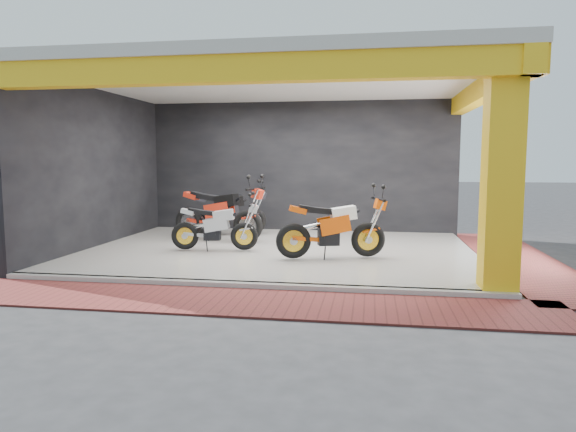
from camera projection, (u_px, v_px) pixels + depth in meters
name	position (u px, v px, depth m)	size (l,w,h in m)	color
ground	(259.00, 274.00, 8.89)	(80.00, 80.00, 0.00)	#2D2D30
showroom_floor	(279.00, 251.00, 10.85)	(8.00, 6.00, 0.10)	silver
showroom_ceiling	(279.00, 80.00, 10.46)	(8.40, 6.40, 0.20)	beige
back_wall	(300.00, 168.00, 13.71)	(8.20, 0.20, 3.50)	black
left_wall	(97.00, 170.00, 11.31)	(0.20, 6.20, 3.50)	black
corner_column	(502.00, 175.00, 7.37)	(0.50, 0.50, 3.50)	yellow
header_beam_front	(243.00, 69.00, 7.55)	(8.40, 0.30, 0.40)	yellow
header_beam_right	(483.00, 90.00, 9.86)	(0.30, 6.40, 0.40)	yellow
floor_kerb	(245.00, 285.00, 7.88)	(8.00, 0.20, 0.10)	silver
paver_front	(231.00, 301.00, 7.12)	(9.00, 1.40, 0.03)	maroon
paver_right	(519.00, 260.00, 10.09)	(1.40, 7.00, 0.03)	maroon
moto_hero	(368.00, 223.00, 9.77)	(2.22, 0.82, 1.36)	#E35109
moto_row_a	(244.00, 223.00, 10.52)	(1.90, 0.71, 1.16)	#A8ABB0
moto_row_b	(248.00, 210.00, 11.56)	(2.43, 0.90, 1.48)	red
moto_row_d	(253.00, 209.00, 12.83)	(2.16, 0.80, 1.32)	black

